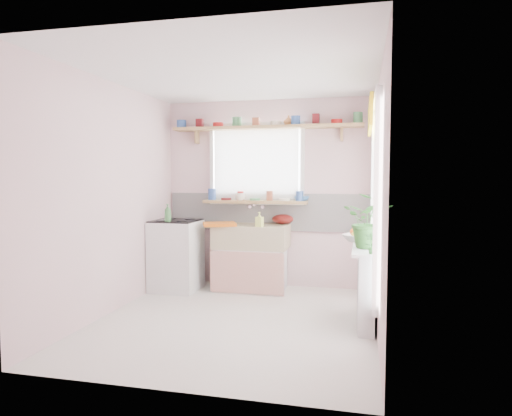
# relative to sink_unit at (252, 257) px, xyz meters

# --- Properties ---
(room) EXTENTS (3.20, 3.20, 3.20)m
(room) POSITION_rel_sink_unit_xyz_m (0.81, -0.43, 0.94)
(room) COLOR silver
(room) RESTS_ON ground
(sink_unit) EXTENTS (0.95, 0.65, 1.11)m
(sink_unit) POSITION_rel_sink_unit_xyz_m (0.00, 0.00, 0.00)
(sink_unit) COLOR white
(sink_unit) RESTS_ON ground
(cooker) EXTENTS (0.58, 0.58, 0.93)m
(cooker) POSITION_rel_sink_unit_xyz_m (-0.95, -0.24, 0.03)
(cooker) COLOR white
(cooker) RESTS_ON ground
(radiator_ledge) EXTENTS (0.22, 0.95, 0.78)m
(radiator_ledge) POSITION_rel_sink_unit_xyz_m (1.45, -1.09, -0.03)
(radiator_ledge) COLOR white
(radiator_ledge) RESTS_ON ground
(windowsill) EXTENTS (1.40, 0.22, 0.04)m
(windowsill) POSITION_rel_sink_unit_xyz_m (-0.00, 0.19, 0.71)
(windowsill) COLOR tan
(windowsill) RESTS_ON room
(pine_shelf) EXTENTS (2.52, 0.24, 0.04)m
(pine_shelf) POSITION_rel_sink_unit_xyz_m (0.15, 0.18, 1.69)
(pine_shelf) COLOR tan
(pine_shelf) RESTS_ON room
(shelf_crockery) EXTENTS (2.47, 0.11, 0.12)m
(shelf_crockery) POSITION_rel_sink_unit_xyz_m (0.13, 0.18, 1.76)
(shelf_crockery) COLOR #3359A5
(shelf_crockery) RESTS_ON pine_shelf
(sill_crockery) EXTENTS (1.35, 0.11, 0.12)m
(sill_crockery) POSITION_rel_sink_unit_xyz_m (-0.02, 0.19, 0.78)
(sill_crockery) COLOR #3359A5
(sill_crockery) RESTS_ON windowsill
(dish_tray) EXTENTS (0.49, 0.44, 0.04)m
(dish_tray) POSITION_rel_sink_unit_xyz_m (-0.38, -0.19, 0.44)
(dish_tray) COLOR orange
(dish_tray) RESTS_ON sink_unit
(colander) EXTENTS (0.35, 0.35, 0.13)m
(colander) POSITION_rel_sink_unit_xyz_m (0.37, 0.21, 0.48)
(colander) COLOR #5F1310
(colander) RESTS_ON sink_unit
(jade_plant) EXTENTS (0.60, 0.57, 0.54)m
(jade_plant) POSITION_rel_sink_unit_xyz_m (1.48, -1.14, 0.61)
(jade_plant) COLOR #34702C
(jade_plant) RESTS_ON radiator_ledge
(fruit_bowl) EXTENTS (0.41, 0.41, 0.08)m
(fruit_bowl) POSITION_rel_sink_unit_xyz_m (1.36, -0.70, 0.38)
(fruit_bowl) COLOR silver
(fruit_bowl) RESTS_ON radiator_ledge
(herb_pot) EXTENTS (0.11, 0.08, 0.20)m
(herb_pot) POSITION_rel_sink_unit_xyz_m (1.48, -1.49, 0.44)
(herb_pot) COLOR #265A24
(herb_pot) RESTS_ON radiator_ledge
(soap_bottle_sink) EXTENTS (0.10, 0.10, 0.18)m
(soap_bottle_sink) POSITION_rel_sink_unit_xyz_m (0.15, -0.18, 0.51)
(soap_bottle_sink) COLOR #DFF06B
(soap_bottle_sink) RESTS_ON sink_unit
(sill_cup) EXTENTS (0.16, 0.16, 0.10)m
(sill_cup) POSITION_rel_sink_unit_xyz_m (-0.19, 0.13, 0.78)
(sill_cup) COLOR white
(sill_cup) RESTS_ON windowsill
(sill_bowl) EXTENTS (0.20, 0.20, 0.06)m
(sill_bowl) POSITION_rel_sink_unit_xyz_m (0.62, 0.25, 0.76)
(sill_bowl) COLOR #30629E
(sill_bowl) RESTS_ON windowsill
(shelf_vase) EXTENTS (0.13, 0.13, 0.14)m
(shelf_vase) POSITION_rel_sink_unit_xyz_m (0.44, 0.24, 1.78)
(shelf_vase) COLOR #B46D37
(shelf_vase) RESTS_ON pine_shelf
(cooker_bottle) EXTENTS (0.09, 0.09, 0.22)m
(cooker_bottle) POSITION_rel_sink_unit_xyz_m (-0.96, -0.46, 0.59)
(cooker_bottle) COLOR #438747
(cooker_bottle) RESTS_ON cooker
(fruit) EXTENTS (0.20, 0.14, 0.10)m
(fruit) POSITION_rel_sink_unit_xyz_m (1.37, -0.69, 0.44)
(fruit) COLOR #FC6015
(fruit) RESTS_ON fruit_bowl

